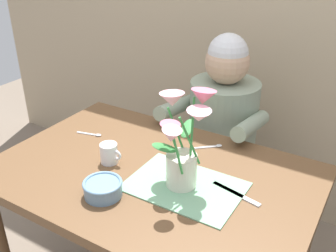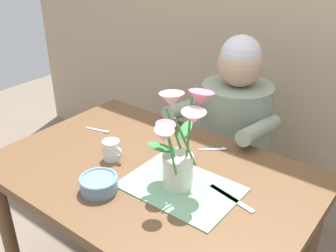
{
  "view_description": "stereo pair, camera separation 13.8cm",
  "coord_description": "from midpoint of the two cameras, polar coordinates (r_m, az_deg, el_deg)",
  "views": [
    {
      "loc": [
        0.68,
        -1.01,
        1.55
      ],
      "look_at": [
        0.04,
        0.05,
        0.92
      ],
      "focal_mm": 41.17,
      "sensor_mm": 36.0,
      "label": 1
    },
    {
      "loc": [
        0.8,
        -0.93,
        1.55
      ],
      "look_at": [
        0.04,
        0.05,
        0.92
      ],
      "focal_mm": 41.17,
      "sensor_mm": 36.0,
      "label": 2
    }
  ],
  "objects": [
    {
      "name": "dinner_knife",
      "position": [
        1.35,
        12.32,
        -10.52
      ],
      "size": [
        0.19,
        0.06,
        0.0
      ],
      "primitive_type": "cube",
      "rotation": [
        0.0,
        0.0,
        -0.21
      ],
      "color": "silver",
      "rests_on": "dining_table"
    },
    {
      "name": "spoon_0",
      "position": [
        1.61,
        9.78,
        -3.45
      ],
      "size": [
        0.1,
        0.09,
        0.01
      ],
      "color": "silver",
      "rests_on": "dining_table"
    },
    {
      "name": "striped_placemat",
      "position": [
        1.37,
        4.87,
        -9.1
      ],
      "size": [
        0.4,
        0.28,
        0.0
      ],
      "primitive_type": "cube",
      "color": "#7AB289",
      "rests_on": "dining_table"
    },
    {
      "name": "flower_vase",
      "position": [
        1.3,
        4.74,
        -2.6
      ],
      "size": [
        0.26,
        0.27,
        0.36
      ],
      "color": "silver",
      "rests_on": "dining_table"
    },
    {
      "name": "tea_cup",
      "position": [
        1.52,
        -5.76,
        -3.64
      ],
      "size": [
        0.09,
        0.07,
        0.08
      ],
      "color": "silver",
      "rests_on": "dining_table"
    },
    {
      "name": "dining_table",
      "position": [
        1.52,
        0.2,
        -9.65
      ],
      "size": [
        1.2,
        0.8,
        0.74
      ],
      "color": "brown",
      "rests_on": "ground_plane"
    },
    {
      "name": "seated_person",
      "position": [
        2.0,
        11.5,
        -3.15
      ],
      "size": [
        0.45,
        0.47,
        1.14
      ],
      "rotation": [
        0.0,
        0.0,
        -0.03
      ],
      "color": "#4C4C56",
      "rests_on": "ground_plane"
    },
    {
      "name": "spoon_1",
      "position": [
        1.75,
        -7.63,
        -0.75
      ],
      "size": [
        0.12,
        0.04,
        0.01
      ],
      "color": "silver",
      "rests_on": "dining_table"
    },
    {
      "name": "ceramic_bowl",
      "position": [
        1.35,
        -7.3,
        -8.52
      ],
      "size": [
        0.14,
        0.14,
        0.06
      ],
      "color": "#6689A8",
      "rests_on": "dining_table"
    }
  ]
}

